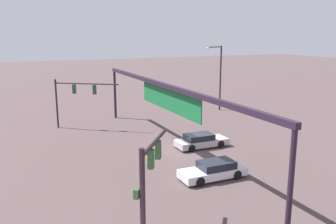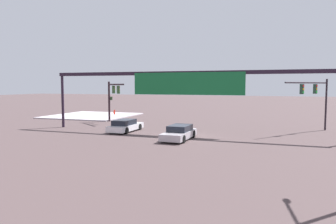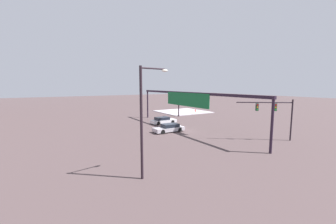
{
  "view_description": "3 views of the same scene",
  "coord_description": "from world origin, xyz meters",
  "px_view_note": "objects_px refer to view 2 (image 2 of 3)",
  "views": [
    {
      "loc": [
        26.14,
        -14.23,
        9.81
      ],
      "look_at": [
        0.12,
        -2.12,
        3.54
      ],
      "focal_mm": 38.24,
      "sensor_mm": 36.0,
      "label": 1
    },
    {
      "loc": [
        -8.41,
        27.3,
        4.61
      ],
      "look_at": [
        0.44,
        2.41,
        2.42
      ],
      "focal_mm": 34.95,
      "sensor_mm": 36.0,
      "label": 2
    },
    {
      "loc": [
        -27.16,
        17.88,
        7.02
      ],
      "look_at": [
        0.98,
        0.71,
        2.85
      ],
      "focal_mm": 23.08,
      "sensor_mm": 36.0,
      "label": 3
    }
  ],
  "objects_px": {
    "sedan_car_approaching": "(125,126)",
    "traffic_signal_near_corner": "(315,93)",
    "fire_hydrant_on_curb": "(114,112)",
    "traffic_signal_opposite_side": "(112,95)",
    "sedan_car_waiting_far": "(179,133)"
  },
  "relations": [
    {
      "from": "sedan_car_approaching",
      "to": "traffic_signal_near_corner",
      "type": "bearing_deg",
      "value": -70.23
    },
    {
      "from": "sedan_car_approaching",
      "to": "fire_hydrant_on_curb",
      "type": "xyz_separation_m",
      "value": [
        9.47,
        -14.98,
        -0.09
      ]
    },
    {
      "from": "traffic_signal_opposite_side",
      "to": "fire_hydrant_on_curb",
      "type": "relative_size",
      "value": 7.08
    },
    {
      "from": "traffic_signal_near_corner",
      "to": "fire_hydrant_on_curb",
      "type": "height_order",
      "value": "traffic_signal_near_corner"
    },
    {
      "from": "traffic_signal_opposite_side",
      "to": "sedan_car_approaching",
      "type": "height_order",
      "value": "traffic_signal_opposite_side"
    },
    {
      "from": "sedan_car_approaching",
      "to": "sedan_car_waiting_far",
      "type": "bearing_deg",
      "value": -112.05
    },
    {
      "from": "traffic_signal_opposite_side",
      "to": "fire_hydrant_on_curb",
      "type": "bearing_deg",
      "value": 155.24
    },
    {
      "from": "traffic_signal_near_corner",
      "to": "sedan_car_approaching",
      "type": "relative_size",
      "value": 1.21
    },
    {
      "from": "sedan_car_waiting_far",
      "to": "fire_hydrant_on_curb",
      "type": "height_order",
      "value": "sedan_car_waiting_far"
    },
    {
      "from": "traffic_signal_near_corner",
      "to": "traffic_signal_opposite_side",
      "type": "height_order",
      "value": "traffic_signal_near_corner"
    },
    {
      "from": "sedan_car_waiting_far",
      "to": "fire_hydrant_on_curb",
      "type": "relative_size",
      "value": 6.61
    },
    {
      "from": "traffic_signal_near_corner",
      "to": "sedan_car_waiting_far",
      "type": "bearing_deg",
      "value": -16.39
    },
    {
      "from": "traffic_signal_opposite_side",
      "to": "sedan_car_waiting_far",
      "type": "bearing_deg",
      "value": -1.81
    },
    {
      "from": "traffic_signal_near_corner",
      "to": "sedan_car_waiting_far",
      "type": "xyz_separation_m",
      "value": [
        11.1,
        8.75,
        -3.22
      ]
    },
    {
      "from": "sedan_car_approaching",
      "to": "traffic_signal_opposite_side",
      "type": "bearing_deg",
      "value": 38.02
    }
  ]
}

